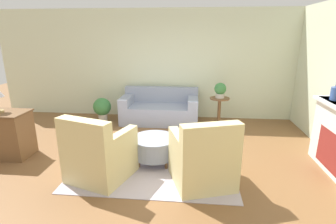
{
  "coord_description": "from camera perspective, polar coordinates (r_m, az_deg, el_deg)",
  "views": [
    {
      "loc": [
        0.63,
        -4.19,
        2.17
      ],
      "look_at": [
        0.15,
        0.55,
        0.75
      ],
      "focal_mm": 28.0,
      "sensor_mm": 36.0,
      "label": 1
    }
  ],
  "objects": [
    {
      "name": "ground_plane",
      "position": [
        4.76,
        -2.51,
        -10.54
      ],
      "size": [
        16.0,
        16.0,
        0.0
      ],
      "primitive_type": "plane",
      "color": "brown"
    },
    {
      "name": "wall_back",
      "position": [
        6.99,
        0.6,
        10.27
      ],
      "size": [
        9.34,
        0.12,
        2.8
      ],
      "color": "beige",
      "rests_on": "ground_plane"
    },
    {
      "name": "rug",
      "position": [
        4.76,
        -2.51,
        -10.48
      ],
      "size": [
        2.65,
        2.33,
        0.01
      ],
      "color": "#BCB2C1",
      "rests_on": "ground_plane"
    },
    {
      "name": "couch",
      "position": [
        6.68,
        -1.75,
        0.49
      ],
      "size": [
        1.91,
        0.91,
        0.85
      ],
      "color": "#8E99B2",
      "rests_on": "ground_plane"
    },
    {
      "name": "armchair_left",
      "position": [
        4.19,
        -14.92,
        -9.1
      ],
      "size": [
        1.06,
        1.07,
        1.04
      ],
      "color": "beige",
      "rests_on": "rug"
    },
    {
      "name": "armchair_right",
      "position": [
        3.94,
        7.68,
        -10.36
      ],
      "size": [
        1.06,
        1.07,
        1.04
      ],
      "color": "beige",
      "rests_on": "rug"
    },
    {
      "name": "ottoman_table",
      "position": [
        4.61,
        -3.02,
        -7.51
      ],
      "size": [
        0.78,
        0.78,
        0.45
      ],
      "color": "#8E99B2",
      "rests_on": "rug"
    },
    {
      "name": "side_table",
      "position": [
        6.46,
        11.09,
        1.01
      ],
      "size": [
        0.47,
        0.47,
        0.71
      ],
      "color": "brown",
      "rests_on": "ground_plane"
    },
    {
      "name": "dresser",
      "position": [
        5.64,
        -32.2,
        -3.96
      ],
      "size": [
        0.96,
        0.56,
        0.84
      ],
      "color": "brown",
      "rests_on": "ground_plane"
    },
    {
      "name": "potted_plant_on_side_table",
      "position": [
        6.36,
        11.3,
        4.75
      ],
      "size": [
        0.28,
        0.28,
        0.36
      ],
      "color": "beige",
      "rests_on": "side_table"
    },
    {
      "name": "potted_plant_floor",
      "position": [
        6.88,
        -14.13,
        0.88
      ],
      "size": [
        0.45,
        0.45,
        0.62
      ],
      "color": "beige",
      "rests_on": "ground_plane"
    }
  ]
}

